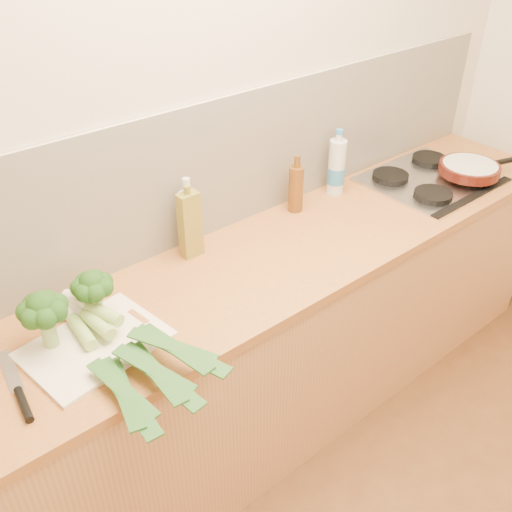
% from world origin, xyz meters
% --- Properties ---
extents(room_shell, '(3.50, 3.50, 3.50)m').
position_xyz_m(room_shell, '(0.00, 1.49, 1.17)').
color(room_shell, beige).
rests_on(room_shell, ground).
extents(counter, '(3.20, 0.62, 0.90)m').
position_xyz_m(counter, '(0.00, 1.20, 0.45)').
color(counter, tan).
rests_on(counter, ground).
extents(gas_hob, '(0.58, 0.50, 0.04)m').
position_xyz_m(gas_hob, '(1.02, 1.20, 0.91)').
color(gas_hob, silver).
rests_on(gas_hob, counter).
extents(chopping_board, '(0.45, 0.36, 0.01)m').
position_xyz_m(chopping_board, '(-0.72, 1.17, 0.91)').
color(chopping_board, white).
rests_on(chopping_board, counter).
extents(broccoli_left, '(0.15, 0.15, 0.20)m').
position_xyz_m(broccoli_left, '(-0.82, 1.25, 1.05)').
color(broccoli_left, '#82A460').
rests_on(broccoli_left, chopping_board).
extents(broccoli_right, '(0.13, 0.14, 0.18)m').
position_xyz_m(broccoli_right, '(-0.65, 1.28, 1.03)').
color(broccoli_right, '#82A460').
rests_on(broccoli_right, chopping_board).
extents(leek_front, '(0.12, 0.69, 0.04)m').
position_xyz_m(leek_front, '(-0.74, 1.15, 0.94)').
color(leek_front, white).
rests_on(leek_front, chopping_board).
extents(leek_mid, '(0.14, 0.67, 0.04)m').
position_xyz_m(leek_mid, '(-0.68, 1.12, 0.95)').
color(leek_mid, white).
rests_on(leek_mid, chopping_board).
extents(leek_back, '(0.24, 0.63, 0.04)m').
position_xyz_m(leek_back, '(-0.63, 1.14, 0.97)').
color(leek_back, white).
rests_on(leek_back, chopping_board).
extents(chefs_knife, '(0.07, 0.33, 0.02)m').
position_xyz_m(chefs_knife, '(-0.98, 1.11, 0.91)').
color(chefs_knife, silver).
rests_on(chefs_knife, counter).
extents(skillet, '(0.40, 0.28, 0.05)m').
position_xyz_m(skillet, '(1.16, 1.09, 0.96)').
color(skillet, '#44130B').
rests_on(skillet, gas_hob).
extents(oil_tin, '(0.08, 0.05, 0.29)m').
position_xyz_m(oil_tin, '(-0.20, 1.40, 1.03)').
color(oil_tin, olive).
rests_on(oil_tin, counter).
extents(glass_bottle, '(0.07, 0.07, 0.31)m').
position_xyz_m(glass_bottle, '(-0.19, 1.42, 1.03)').
color(glass_bottle, silver).
rests_on(glass_bottle, counter).
extents(amber_bottle, '(0.06, 0.06, 0.25)m').
position_xyz_m(amber_bottle, '(0.34, 1.40, 1.01)').
color(amber_bottle, brown).
rests_on(amber_bottle, counter).
extents(water_bottle, '(0.08, 0.08, 0.28)m').
position_xyz_m(water_bottle, '(0.58, 1.41, 1.02)').
color(water_bottle, silver).
rests_on(water_bottle, counter).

